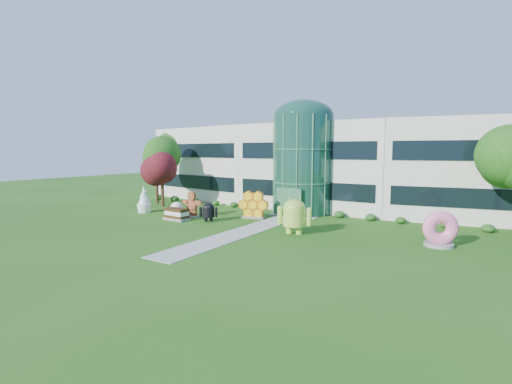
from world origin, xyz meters
The scene contains 14 objects.
ground centered at (0.00, 0.00, 0.00)m, with size 140.00×140.00×0.00m, color #215114.
building centered at (0.00, 18.00, 4.65)m, with size 46.00×15.00×9.30m, color beige, non-canonical shape.
atrium centered at (0.00, 12.00, 4.90)m, with size 6.00×6.00×9.80m, color #194738.
walkway centered at (0.00, 2.00, 0.02)m, with size 2.40×20.00×0.04m, color #9E9E93.
tree_red centered at (-15.50, 7.50, 3.00)m, with size 4.00×4.00×6.00m, color #3F0C14, non-canonical shape.
trees_backdrop centered at (0.00, 13.00, 4.20)m, with size 52.00×8.00×8.40m, color #1F4F13, non-canonical shape.
android_green centered at (3.66, 2.69, 1.59)m, with size 2.81×1.87×3.18m, color #A8D544, non-canonical shape.
android_black centered at (-5.13, 3.08, 1.01)m, with size 1.77×1.19×2.01m, color black, non-canonical shape.
donut centered at (13.52, 4.48, 1.21)m, with size 2.34×1.12×2.43m, color #EB5997, non-canonical shape.
gingerbread centered at (-8.05, 4.14, 1.25)m, with size 2.72×1.04×2.51m, color brown, non-canonical shape.
ice_cream_sandwich centered at (-8.07, 2.08, 0.55)m, with size 2.48×1.24×1.10m, color #311E0B, non-canonical shape.
honeycomb centered at (-2.59, 6.64, 1.18)m, with size 3.00×1.07×2.36m, color yellow, non-canonical shape.
froyo centered at (-13.98, 3.46, 1.34)m, with size 1.56×1.56×2.68m, color white, non-canonical shape.
cupcake centered at (-9.05, 3.12, 0.75)m, with size 1.26×1.26×1.51m, color white, non-canonical shape.
Camera 1 is at (16.02, -22.58, 6.37)m, focal length 26.00 mm.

